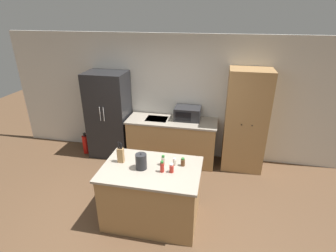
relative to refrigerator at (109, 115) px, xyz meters
The scene contains 15 objects.
ground_plane 2.55m from the refrigerator, 56.71° to the right, with size 14.00×14.00×0.00m, color brown.
wall_back 1.40m from the refrigerator, 14.75° to the left, with size 7.20×0.06×2.60m.
refrigerator is the anchor object (origin of this frame).
back_counter 1.46m from the refrigerator, ahead, with size 1.85×0.69×0.94m.
pantry_cabinet 2.84m from the refrigerator, ahead, with size 0.79×0.60×2.03m.
kitchen_island 2.35m from the refrigerator, 51.83° to the right, with size 1.43×0.96×0.91m.
microwave 1.70m from the refrigerator, ahead, with size 0.52×0.40×0.26m.
knife_block 1.97m from the refrigerator, 61.54° to the right, with size 0.09×0.07×0.33m.
spice_bottle_tall_dark 2.41m from the refrigerator, 43.76° to the right, with size 0.05×0.05×0.12m.
spice_bottle_short_red 2.31m from the refrigerator, 46.93° to the right, with size 0.06×0.06×0.16m.
spice_bottle_amber_oil 2.53m from the refrigerator, 46.85° to the right, with size 0.06×0.06×0.14m.
spice_bottle_green_herb 2.46m from the refrigerator, 49.38° to the right, with size 0.06×0.06×0.17m.
spice_bottle_pale_salt 2.48m from the refrigerator, 41.51° to the right, with size 0.06×0.06×0.12m.
kettle 2.25m from the refrigerator, 54.99° to the right, with size 0.16×0.16×0.25m.
fire_extinguisher 0.93m from the refrigerator, 169.10° to the right, with size 0.13×0.13×0.49m.
Camera 1 is at (1.00, -2.90, 3.00)m, focal length 28.00 mm.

